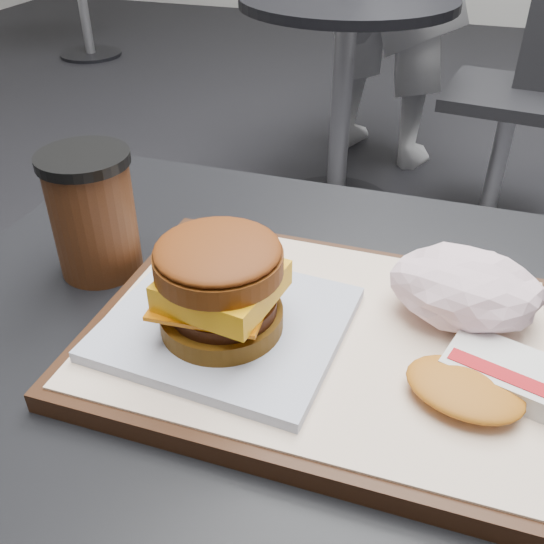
{
  "coord_description": "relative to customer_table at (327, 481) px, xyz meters",
  "views": [
    {
      "loc": [
        0.07,
        -0.39,
        1.12
      ],
      "look_at": [
        -0.06,
        -0.0,
        0.83
      ],
      "focal_mm": 40.0,
      "sensor_mm": 36.0,
      "label": 1
    }
  ],
  "objects": [
    {
      "name": "serving_tray",
      "position": [
        -0.02,
        -0.01,
        0.2
      ],
      "size": [
        0.38,
        0.28,
        0.02
      ],
      "color": "#311A0D",
      "rests_on": "customer_table"
    },
    {
      "name": "neighbor_chair",
      "position": [
        0.28,
        1.74,
        -0.07
      ],
      "size": [
        0.63,
        0.47,
        0.88
      ],
      "color": "#B4B4B9",
      "rests_on": "ground"
    },
    {
      "name": "crumpled_wrapper",
      "position": [
        0.1,
        0.05,
        0.23
      ],
      "size": [
        0.13,
        0.1,
        0.06
      ],
      "primitive_type": null,
      "color": "white",
      "rests_on": "serving_tray"
    },
    {
      "name": "breakfast_sandwich",
      "position": [
        -0.09,
        -0.04,
        0.24
      ],
      "size": [
        0.2,
        0.18,
        0.09
      ],
      "color": "silver",
      "rests_on": "serving_tray"
    },
    {
      "name": "coffee_cup",
      "position": [
        -0.26,
        0.04,
        0.25
      ],
      "size": [
        0.09,
        0.09,
        0.13
      ],
      "color": "#432110",
      "rests_on": "customer_table"
    },
    {
      "name": "neighbor_table",
      "position": [
        -0.35,
        1.65,
        -0.03
      ],
      "size": [
        0.7,
        0.7,
        0.75
      ],
      "color": "black",
      "rests_on": "ground"
    },
    {
      "name": "customer_table",
      "position": [
        0.0,
        0.0,
        0.0
      ],
      "size": [
        0.8,
        0.6,
        0.77
      ],
      "color": "#A5A5AA",
      "rests_on": "ground"
    },
    {
      "name": "hash_brown",
      "position": [
        0.12,
        -0.04,
        0.22
      ],
      "size": [
        0.13,
        0.11,
        0.02
      ],
      "color": "silver",
      "rests_on": "serving_tray"
    }
  ]
}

